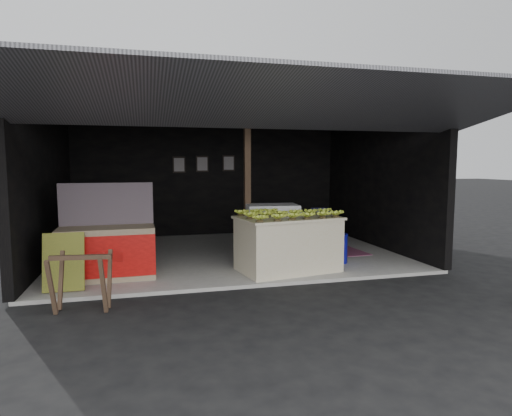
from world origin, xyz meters
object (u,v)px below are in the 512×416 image
object	(u,v)px
banana_table	(288,244)
white_crate	(272,232)
neighbor_stall	(107,250)
sawhorse	(81,276)
plastic_chair	(321,225)
water_barrel	(338,249)

from	to	relation	value
banana_table	white_crate	size ratio (longest dim) A/B	1.72
banana_table	neighbor_stall	xyz separation A→B (m)	(-3.04, 0.25, -0.01)
banana_table	sawhorse	bearing A→B (deg)	-169.26
white_crate	plastic_chair	xyz separation A→B (m)	(1.39, 0.87, -0.02)
neighbor_stall	white_crate	bearing A→B (deg)	10.17
banana_table	plastic_chair	xyz separation A→B (m)	(1.35, 1.72, 0.04)
neighbor_stall	sawhorse	distance (m)	1.47
sawhorse	water_barrel	distance (m)	4.62
neighbor_stall	sawhorse	world-z (taller)	neighbor_stall
plastic_chair	neighbor_stall	bearing A→B (deg)	-141.36
water_barrel	plastic_chair	xyz separation A→B (m)	(0.24, 1.40, 0.26)
sawhorse	water_barrel	bearing A→B (deg)	26.47
neighbor_stall	plastic_chair	bearing A→B (deg)	17.38
plastic_chair	water_barrel	bearing A→B (deg)	-79.65
banana_table	white_crate	bearing A→B (deg)	82.95
white_crate	plastic_chair	world-z (taller)	white_crate
neighbor_stall	plastic_chair	size ratio (longest dim) A/B	1.75
white_crate	water_barrel	size ratio (longest dim) A/B	2.08
neighbor_stall	water_barrel	size ratio (longest dim) A/B	2.97
water_barrel	plastic_chair	world-z (taller)	plastic_chair
white_crate	neighbor_stall	xyz separation A→B (m)	(-3.00, -0.60, -0.08)
banana_table	water_barrel	bearing A→B (deg)	6.78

